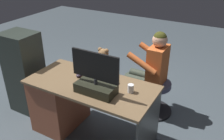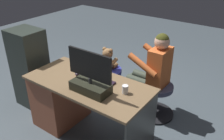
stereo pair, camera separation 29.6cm
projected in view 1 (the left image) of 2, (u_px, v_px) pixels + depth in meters
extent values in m
plane|color=#434E55|center=(110.00, 116.00, 3.32)|extent=(10.00, 10.00, 0.00)
cube|color=brown|center=(91.00, 85.00, 2.67)|extent=(1.45, 0.69, 0.03)
cube|color=#9B4F34|center=(60.00, 100.00, 3.05)|extent=(0.46, 0.63, 0.70)
cube|color=#50504B|center=(148.00, 131.00, 2.53)|extent=(0.02, 0.62, 0.70)
cube|color=black|center=(96.00, 88.00, 2.48)|extent=(0.42, 0.21, 0.10)
cylinder|color=#333338|center=(96.00, 81.00, 2.44)|extent=(0.04, 0.04, 0.06)
cube|color=black|center=(95.00, 66.00, 2.36)|extent=(0.53, 0.02, 0.29)
cube|color=#19598C|center=(96.00, 65.00, 2.37)|extent=(0.48, 0.00, 0.26)
cube|color=black|center=(100.00, 80.00, 2.71)|extent=(0.42, 0.14, 0.02)
ellipsoid|color=#2D2232|center=(79.00, 75.00, 2.81)|extent=(0.06, 0.10, 0.04)
cylinder|color=white|center=(131.00, 88.00, 2.49)|extent=(0.06, 0.06, 0.09)
cube|color=black|center=(87.00, 79.00, 2.74)|extent=(0.07, 0.16, 0.02)
cylinder|color=black|center=(104.00, 95.00, 3.76)|extent=(0.51, 0.51, 0.03)
cylinder|color=gray|center=(104.00, 84.00, 3.67)|extent=(0.04, 0.04, 0.38)
cylinder|color=#2C3295|center=(104.00, 71.00, 3.57)|extent=(0.41, 0.41, 0.06)
ellipsoid|color=olive|center=(103.00, 64.00, 3.51)|extent=(0.18, 0.15, 0.19)
sphere|color=olive|center=(103.00, 54.00, 3.44)|extent=(0.15, 0.15, 0.15)
sphere|color=beige|center=(106.00, 53.00, 3.50)|extent=(0.06, 0.06, 0.06)
sphere|color=olive|center=(107.00, 51.00, 3.39)|extent=(0.06, 0.06, 0.06)
sphere|color=olive|center=(100.00, 49.00, 3.44)|extent=(0.06, 0.06, 0.06)
cylinder|color=olive|center=(110.00, 62.00, 3.48)|extent=(0.05, 0.14, 0.10)
cylinder|color=olive|center=(99.00, 59.00, 3.56)|extent=(0.05, 0.14, 0.10)
cylinder|color=olive|center=(110.00, 66.00, 3.60)|extent=(0.06, 0.11, 0.06)
cylinder|color=olive|center=(104.00, 64.00, 3.64)|extent=(0.06, 0.11, 0.06)
cylinder|color=black|center=(153.00, 110.00, 3.42)|extent=(0.51, 0.51, 0.03)
cylinder|color=gray|center=(154.00, 98.00, 3.33)|extent=(0.04, 0.04, 0.38)
cylinder|color=#45465F|center=(156.00, 84.00, 3.23)|extent=(0.41, 0.41, 0.06)
cube|color=#CE5F2B|center=(157.00, 65.00, 3.10)|extent=(0.21, 0.32, 0.51)
sphere|color=tan|center=(160.00, 40.00, 2.94)|extent=(0.19, 0.19, 0.19)
sphere|color=#3A3B14|center=(160.00, 39.00, 2.93)|extent=(0.17, 0.17, 0.17)
cylinder|color=#CE5F2B|center=(142.00, 64.00, 2.97)|extent=(0.40, 0.08, 0.24)
cylinder|color=#CE5F2B|center=(153.00, 52.00, 3.28)|extent=(0.40, 0.08, 0.24)
cylinder|color=#394437|center=(139.00, 80.00, 3.23)|extent=(0.41, 0.12, 0.11)
cylinder|color=#394437|center=(125.00, 92.00, 3.43)|extent=(0.10, 0.10, 0.46)
cylinder|color=#394437|center=(144.00, 75.00, 3.36)|extent=(0.41, 0.12, 0.11)
cylinder|color=#394437|center=(130.00, 87.00, 3.56)|extent=(0.10, 0.10, 0.46)
cube|color=#283029|center=(25.00, 73.00, 3.25)|extent=(0.44, 0.36, 1.12)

